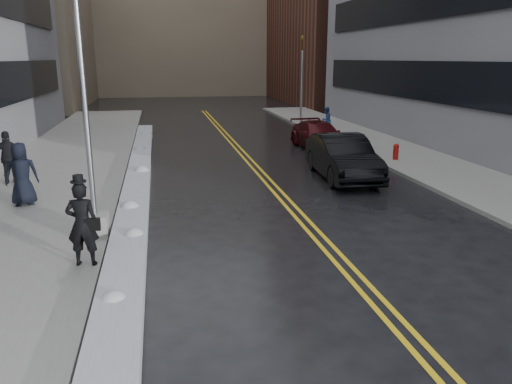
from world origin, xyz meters
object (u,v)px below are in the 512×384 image
pedestrian_c (22,174)px  pedestrian_east (326,120)px  fire_hydrant (396,151)px  pedestrian_d (9,157)px  lamppost (88,146)px  traffic_signal (302,76)px  car_black (343,157)px  car_maroon (319,136)px  pedestrian_fedora (82,224)px

pedestrian_c → pedestrian_east: size_ratio=1.27×
fire_hydrant → pedestrian_d: (-16.03, -1.44, 0.57)m
lamppost → traffic_signal: 24.98m
pedestrian_c → pedestrian_east: 19.69m
car_black → pedestrian_east: bearing=77.5°
car_black → car_maroon: (1.13, 6.53, -0.15)m
fire_hydrant → traffic_signal: 14.30m
traffic_signal → pedestrian_d: 22.02m
lamppost → pedestrian_c: lamppost is taller
lamppost → car_maroon: size_ratio=1.56×
pedestrian_d → pedestrian_east: (15.68, 10.25, -0.19)m
pedestrian_c → lamppost: bearing=111.7°
pedestrian_d → car_maroon: bearing=-169.3°
pedestrian_d → pedestrian_fedora: bearing=102.5°
fire_hydrant → car_black: car_black is taller
pedestrian_fedora → car_black: 11.52m
traffic_signal → car_maroon: size_ratio=1.23×
traffic_signal → car_black: size_ratio=1.15×
lamppost → traffic_signal: bearing=61.8°
traffic_signal → pedestrian_c: 23.54m
lamppost → traffic_signal: (11.80, 22.00, 0.87)m
fire_hydrant → pedestrian_east: 8.83m
fire_hydrant → pedestrian_east: pedestrian_east is taller
pedestrian_east → car_maroon: pedestrian_east is taller
traffic_signal → pedestrian_fedora: bearing=-116.4°
pedestrian_fedora → pedestrian_east: size_ratio=1.22×
fire_hydrant → pedestrian_east: (-0.36, 8.81, 0.38)m
traffic_signal → pedestrian_east: 5.75m
pedestrian_fedora → car_maroon: pedestrian_fedora is taller
lamppost → pedestrian_fedora: 2.34m
pedestrian_c → car_maroon: bearing=-159.9°
traffic_signal → pedestrian_d: (-15.53, -15.44, -2.28)m
pedestrian_fedora → lamppost: bearing=-83.6°
fire_hydrant → pedestrian_c: (-14.85, -4.52, 0.60)m
traffic_signal → pedestrian_fedora: (-11.82, -23.85, -2.30)m
lamppost → pedestrian_east: 20.68m
traffic_signal → car_black: bearing=-100.3°
pedestrian_c → car_black: 11.54m
fire_hydrant → car_maroon: car_maroon is taller
pedestrian_fedora → car_black: pedestrian_fedora is taller
pedestrian_east → car_black: 11.70m
pedestrian_c → car_maroon: size_ratio=0.41×
pedestrian_c → pedestrian_d: 3.31m
car_black → fire_hydrant: bearing=38.1°
traffic_signal → pedestrian_d: size_ratio=3.10×
pedestrian_fedora → pedestrian_east: (11.97, 18.66, -0.17)m
traffic_signal → pedestrian_east: size_ratio=3.83×
lamppost → fire_hydrant: 14.81m
pedestrian_fedora → pedestrian_east: pedestrian_fedora is taller
fire_hydrant → traffic_signal: traffic_signal is taller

